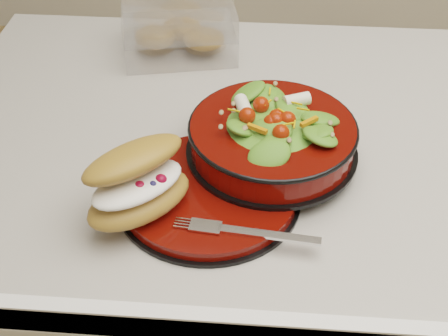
# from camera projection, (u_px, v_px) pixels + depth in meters

# --- Properties ---
(island_counter) EXTENTS (1.24, 0.74, 0.90)m
(island_counter) POSITION_uv_depth(u_px,v_px,m) (297.00, 308.00, 1.27)
(island_counter) COLOR white
(island_counter) RESTS_ON ground
(dinner_plate) EXTENTS (0.26, 0.26, 0.02)m
(dinner_plate) POSITION_uv_depth(u_px,v_px,m) (209.00, 193.00, 0.86)
(dinner_plate) COLOR black
(dinner_plate) RESTS_ON island_counter
(salad_bowl) EXTENTS (0.25, 0.25, 0.10)m
(salad_bowl) POSITION_uv_depth(u_px,v_px,m) (273.00, 132.00, 0.89)
(salad_bowl) COLOR black
(salad_bowl) RESTS_ON dinner_plate
(croissant) EXTENTS (0.16, 0.18, 0.09)m
(croissant) POSITION_uv_depth(u_px,v_px,m) (139.00, 183.00, 0.80)
(croissant) COLOR #A67032
(croissant) RESTS_ON dinner_plate
(fork) EXTENTS (0.17, 0.03, 0.00)m
(fork) POSITION_uv_depth(u_px,v_px,m) (250.00, 232.00, 0.79)
(fork) COLOR silver
(fork) RESTS_ON dinner_plate
(pastry_box) EXTENTS (0.23, 0.19, 0.09)m
(pastry_box) POSITION_uv_depth(u_px,v_px,m) (179.00, 30.00, 1.16)
(pastry_box) COLOR white
(pastry_box) RESTS_ON island_counter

